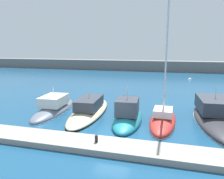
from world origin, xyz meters
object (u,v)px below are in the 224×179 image
motorboat_slate_nearest (54,108)px  dock_bollard (96,139)px  motorboat_sand_second (89,110)px  mooring_buoy_white (190,80)px  sailboat_red_fourth (163,118)px  motorboat_charcoal_fifth (216,116)px  motorboat_teal_third (128,116)px

motorboat_slate_nearest → dock_bollard: 9.05m
motorboat_slate_nearest → motorboat_sand_second: bearing=-90.3°
mooring_buoy_white → dock_bollard: (-8.16, -31.45, 0.60)m
sailboat_red_fourth → motorboat_charcoal_fifth: 4.58m
sailboat_red_fourth → motorboat_sand_second: bearing=85.7°
motorboat_sand_second → motorboat_charcoal_fifth: motorboat_charcoal_fifth is taller
motorboat_teal_third → sailboat_red_fourth: bearing=-86.3°
motorboat_slate_nearest → motorboat_charcoal_fifth: motorboat_charcoal_fifth is taller
motorboat_sand_second → mooring_buoy_white: bearing=-27.4°
motorboat_teal_third → dock_bollard: motorboat_teal_third is taller
motorboat_teal_third → motorboat_slate_nearest: bearing=79.9°
sailboat_red_fourth → mooring_buoy_white: 26.08m
motorboat_slate_nearest → motorboat_teal_third: (7.48, -0.90, 0.11)m
motorboat_sand_second → motorboat_charcoal_fifth: bearing=-89.8°
sailboat_red_fourth → motorboat_slate_nearest: bearing=88.9°
motorboat_slate_nearest → motorboat_sand_second: (3.60, 0.20, 0.06)m
sailboat_red_fourth → dock_bollard: sailboat_red_fourth is taller
motorboat_slate_nearest → sailboat_red_fourth: sailboat_red_fourth is taller
motorboat_sand_second → mooring_buoy_white: motorboat_sand_second is taller
sailboat_red_fourth → motorboat_charcoal_fifth: bearing=-69.5°
motorboat_sand_second → sailboat_red_fourth: (6.79, -0.75, -0.00)m
dock_bollard → sailboat_red_fourth: bearing=55.9°
motorboat_sand_second → sailboat_red_fourth: sailboat_red_fourth is taller
mooring_buoy_white → motorboat_charcoal_fifth: bearing=-89.9°
motorboat_sand_second → sailboat_red_fourth: size_ratio=0.64×
motorboat_sand_second → mooring_buoy_white: 27.33m
motorboat_slate_nearest → dock_bollard: (6.52, -6.27, 0.28)m
motorboat_charcoal_fifth → dock_bollard: motorboat_charcoal_fifth is taller
motorboat_teal_third → sailboat_red_fourth: 2.93m
motorboat_slate_nearest → motorboat_charcoal_fifth: bearing=-89.9°
sailboat_red_fourth → dock_bollard: bearing=147.9°
motorboat_sand_second → mooring_buoy_white: (11.08, 24.98, -0.38)m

